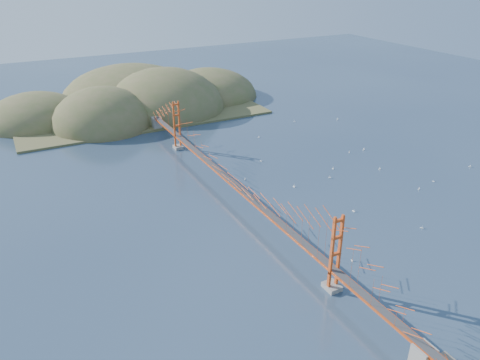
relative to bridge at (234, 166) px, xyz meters
name	(u,v)px	position (x,y,z in m)	size (l,w,h in m)	color
ground	(234,200)	(0.00, -0.18, -7.01)	(320.00, 320.00, 0.00)	#2B3E56
bridge	(234,166)	(0.00, 0.00, 0.00)	(2.20, 94.40, 12.00)	gray
far_headlands	(141,107)	(2.21, 68.33, -7.01)	(84.00, 58.00, 25.00)	brown
sailboat_11	(470,167)	(53.11, -10.62, -6.86)	(0.66, 0.66, 0.69)	white
sailboat_13	(419,189)	(34.61, -13.41, -6.88)	(0.49, 0.44, 0.55)	white
sailboat_5	(433,181)	(40.07, -12.13, -6.87)	(0.49, 0.50, 0.56)	white
sailboat_16	(261,161)	(13.77, 13.54, -6.86)	(0.63, 0.63, 0.66)	white
sailboat_0	(294,186)	(13.19, -0.88, -6.85)	(0.57, 0.65, 0.74)	white
sailboat_2	(380,169)	(34.58, -2.29, -6.87)	(0.50, 0.40, 0.58)	white
sailboat_8	(364,150)	(39.08, 8.07, -6.86)	(0.62, 0.58, 0.69)	white
sailboat_14	(354,211)	(17.19, -14.36, -6.85)	(0.49, 0.61, 0.71)	white
sailboat_1	(330,177)	(22.19, -0.81, -6.87)	(0.59, 0.59, 0.62)	white
sailboat_4	(333,169)	(25.60, 2.53, -6.85)	(0.67, 0.67, 0.73)	white
sailboat_17	(337,119)	(48.08, 29.49, -6.85)	(0.65, 0.65, 0.73)	white
sailboat_10	(352,260)	(6.85, -26.30, -6.87)	(0.47, 0.53, 0.60)	white
sailboat_3	(245,179)	(6.00, 6.77, -6.86)	(0.60, 0.60, 0.63)	white
sailboat_7	(295,121)	(36.35, 33.79, -6.86)	(0.60, 0.60, 0.64)	white
sailboat_12	(259,137)	(21.05, 27.26, -6.87)	(0.50, 0.43, 0.58)	white
sailboat_6	(422,228)	(23.63, -24.37, -6.86)	(0.62, 0.62, 0.65)	white
sailboat_9	(349,152)	(35.04, 8.48, -6.87)	(0.54, 0.54, 0.61)	white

